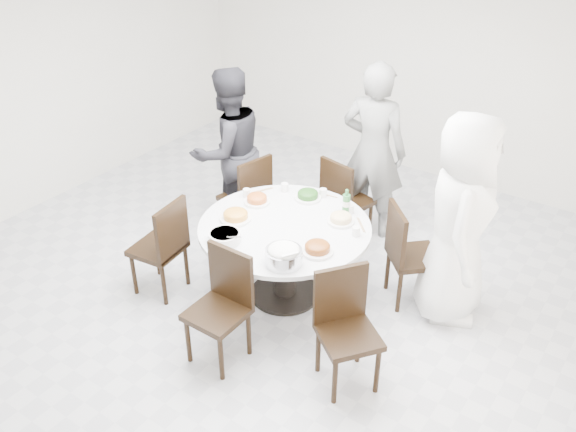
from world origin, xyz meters
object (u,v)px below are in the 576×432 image
Objects in this scene: dining_table at (285,261)px; chair_sw at (157,246)px; rice_bowl at (284,257)px; soup_bowl at (225,237)px; beverage_bottle at (346,202)px; chair_ne at (414,255)px; chair_n at (348,199)px; diner_right at (459,220)px; chair_s at (217,311)px; chair_nw at (244,196)px; diner_middle at (373,151)px; chair_se at (349,334)px; diner_left at (228,151)px.

chair_sw is at bearing -149.63° from dining_table.
rice_bowl is 1.10× the size of soup_bowl.
chair_ne is at bearing 11.98° from beverage_bottle.
chair_n is 1.47m from diner_right.
chair_s is 2.10m from diner_right.
chair_nw is 2.27m from diner_right.
chair_sw is at bearing -172.46° from soup_bowl.
rice_bowl is (0.32, -0.47, 0.44)m from dining_table.
diner_middle is (0.04, 2.41, 0.45)m from chair_s.
chair_s is 0.65m from soup_bowl.
rice_bowl is at bearing 60.77° from chair_s.
beverage_bottle reaches higher than chair_s.
chair_ne is 1.00× the size of chair_sw.
chair_sw is 2.34m from diner_middle.
chair_se is (2.00, -0.03, 0.00)m from chair_sw.
diner_middle reaches higher than rice_bowl.
chair_se is at bearing 106.54° from diner_middle.
chair_s is at bearing 147.19° from chair_se.
chair_s is at bearing 104.24° from chair_n.
chair_ne and chair_sw have the same top height.
chair_se is (1.93, -1.20, 0.00)m from chair_nw.
chair_nw is 1.00× the size of chair_sw.
dining_table is 0.86× the size of diner_left.
chair_nw is 1.17m from chair_sw.
diner_left is (-2.49, 0.04, -0.05)m from diner_right.
dining_table is 1.15m from chair_n.
chair_nw is at bearing 174.96° from beverage_bottle.
chair_n is at bearing 117.37° from beverage_bottle.
chair_n is 0.51× the size of diner_middle.
diner_middle is 1.06× the size of diner_left.
diner_left reaches higher than dining_table.
chair_nw is 1.39m from diner_middle.
dining_table is 0.71m from rice_bowl.
chair_sw is (-0.98, -1.73, 0.00)m from chair_n.
chair_n is (-0.02, 1.14, 0.10)m from dining_table.
diner_left reaches higher than chair_se.
chair_n is 1.00× the size of chair_s.
chair_ne is 1.29m from diner_middle.
beverage_bottle is (0.33, 0.48, 0.49)m from dining_table.
chair_ne is 3.56× the size of soup_bowl.
diner_middle is 6.29× the size of rice_bowl.
chair_nw is 1.00× the size of chair_se.
chair_se is 0.54× the size of diner_left.
dining_table is 1.10m from chair_nw.
diner_right is at bearing 36.06° from soup_bowl.
diner_right reaches higher than chair_nw.
beverage_bottle reaches higher than chair_nw.
chair_sw and chair_se have the same top height.
chair_sw is at bearing 126.12° from chair_se.
chair_n is 0.55m from diner_middle.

